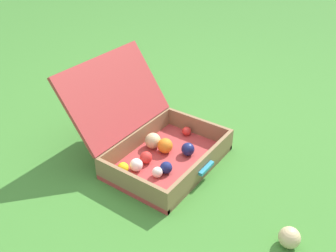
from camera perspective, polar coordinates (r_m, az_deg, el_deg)
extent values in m
plane|color=#3D7A2D|center=(1.88, 2.76, -4.73)|extent=(16.00, 16.00, 0.00)
cube|color=#B23838|center=(1.83, 0.00, -5.46)|extent=(0.58, 0.41, 0.03)
cube|color=olive|center=(1.63, -5.78, -9.02)|extent=(0.02, 0.41, 0.12)
cube|color=olive|center=(1.99, 4.66, -0.34)|extent=(0.02, 0.41, 0.12)
cube|color=olive|center=(1.71, 5.33, -6.46)|extent=(0.54, 0.02, 0.12)
cube|color=olive|center=(1.89, -4.80, -2.23)|extent=(0.54, 0.02, 0.12)
cube|color=#B23838|center=(1.85, -8.09, 4.87)|extent=(0.58, 0.25, 0.35)
cube|color=teal|center=(1.70, 5.96, -6.51)|extent=(0.11, 0.02, 0.02)
sphere|color=red|center=(1.78, -3.41, -4.88)|extent=(0.06, 0.06, 0.06)
sphere|color=navy|center=(1.83, 3.10, -3.59)|extent=(0.07, 0.07, 0.07)
sphere|color=white|center=(1.70, -1.66, -7.15)|extent=(0.05, 0.05, 0.05)
sphere|color=white|center=(1.74, -4.93, -6.00)|extent=(0.06, 0.06, 0.06)
sphere|color=yellow|center=(1.73, -6.97, -6.46)|extent=(0.05, 0.05, 0.05)
sphere|color=#D1B784|center=(1.88, -2.35, -2.28)|extent=(0.08, 0.08, 0.08)
sphere|color=orange|center=(1.84, -0.45, -3.06)|extent=(0.08, 0.08, 0.08)
sphere|color=navy|center=(1.72, -0.29, -6.45)|extent=(0.06, 0.06, 0.06)
sphere|color=red|center=(1.98, 2.89, -0.79)|extent=(0.05, 0.05, 0.05)
sphere|color=#D1B784|center=(1.51, 18.26, -16.06)|extent=(0.08, 0.08, 0.08)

